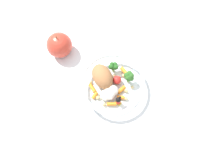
% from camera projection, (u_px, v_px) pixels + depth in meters
% --- Properties ---
extents(ground_plane, '(2.40, 2.40, 0.00)m').
position_uv_depth(ground_plane, '(116.00, 86.00, 0.80)').
color(ground_plane, white).
extents(food_container, '(0.20, 0.20, 0.07)m').
position_uv_depth(food_container, '(110.00, 83.00, 0.77)').
color(food_container, white).
rests_on(food_container, ground_plane).
extents(loose_apple, '(0.08, 0.08, 0.10)m').
position_uv_depth(loose_apple, '(59.00, 45.00, 0.81)').
color(loose_apple, '#BC3828').
rests_on(loose_apple, ground_plane).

